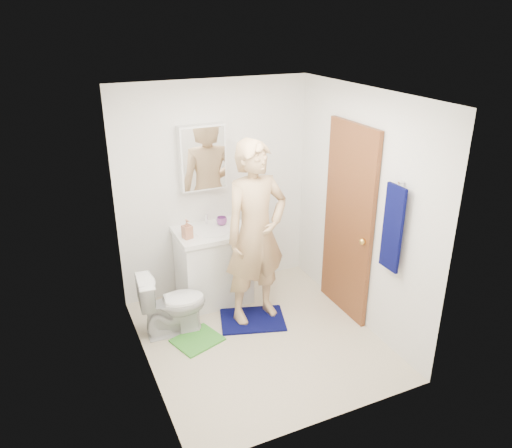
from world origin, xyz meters
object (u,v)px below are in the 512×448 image
at_px(soap_dispenser, 187,229).
at_px(toothbrush_cup, 222,221).
at_px(towel, 393,228).
at_px(toilet, 173,303).
at_px(man, 256,234).
at_px(vanity_cabinet, 213,267).
at_px(medicine_cabinet, 202,158).

xyz_separation_m(soap_dispenser, toothbrush_cup, (0.45, 0.18, -0.06)).
xyz_separation_m(towel, toilet, (-1.77, 1.05, -0.92)).
height_order(towel, toothbrush_cup, towel).
bearing_deg(man, toothbrush_cup, 93.70).
distance_m(vanity_cabinet, soap_dispenser, 0.63).
height_order(medicine_cabinet, man, medicine_cabinet).
height_order(medicine_cabinet, toothbrush_cup, medicine_cabinet).
bearing_deg(vanity_cabinet, soap_dispenser, -163.95).
relative_size(towel, toothbrush_cup, 6.91).
bearing_deg(towel, vanity_cabinet, 128.47).
xyz_separation_m(medicine_cabinet, soap_dispenser, (-0.30, -0.31, -0.65)).
height_order(medicine_cabinet, soap_dispenser, medicine_cabinet).
bearing_deg(medicine_cabinet, towel, -55.39).
bearing_deg(medicine_cabinet, man, -70.00).
xyz_separation_m(medicine_cabinet, toilet, (-0.59, -0.66, -1.27)).
relative_size(vanity_cabinet, medicine_cabinet, 1.14).
bearing_deg(towel, man, 133.56).
relative_size(towel, man, 0.42).
distance_m(vanity_cabinet, medicine_cabinet, 1.22).
distance_m(towel, toothbrush_cup, 1.92).
bearing_deg(man, toilet, 165.81).
distance_m(towel, soap_dispenser, 2.06).
bearing_deg(man, towel, -54.25).
height_order(medicine_cabinet, toilet, medicine_cabinet).
distance_m(toilet, toothbrush_cup, 1.07).
relative_size(towel, soap_dispenser, 3.89).
height_order(toilet, man, man).
xyz_separation_m(medicine_cabinet, toothbrush_cup, (0.15, -0.13, -0.70)).
bearing_deg(man, medicine_cabinet, 102.19).
relative_size(vanity_cabinet, toilet, 1.20).
xyz_separation_m(vanity_cabinet, medicine_cabinet, (0.00, 0.22, 1.20)).
bearing_deg(toilet, medicine_cabinet, -37.28).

